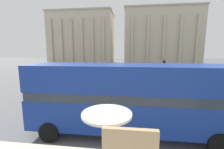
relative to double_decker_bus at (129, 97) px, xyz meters
name	(u,v)px	position (x,y,z in m)	size (l,w,h in m)	color
double_decker_bus	(129,97)	(0.00, 0.00, 0.00)	(11.05, 2.67, 4.02)	black
cafe_dining_table	(107,128)	(-0.24, -6.36, 1.56)	(0.60, 0.60, 0.73)	#2D2D30
plaza_building_left	(83,39)	(-18.58, 49.90, 7.31)	(23.91, 14.17, 19.15)	beige
plaza_building_right	(160,37)	(11.00, 51.91, 7.71)	(26.91, 14.93, 19.94)	beige
traffic_light_near	(88,77)	(-3.76, 4.82, 0.22)	(0.42, 0.24, 3.79)	black
traffic_light_mid	(163,69)	(4.49, 12.80, 0.11)	(0.42, 0.24, 3.61)	black
car_maroon	(90,75)	(-6.83, 16.81, -1.56)	(4.20, 1.93, 1.35)	black
pedestrian_olive	(37,93)	(-8.49, 4.37, -1.32)	(0.32, 0.32, 1.63)	#282B33
pedestrian_white	(171,70)	(8.36, 23.64, -1.31)	(0.32, 0.32, 1.65)	#282B33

